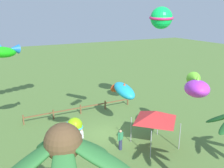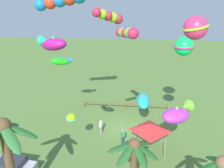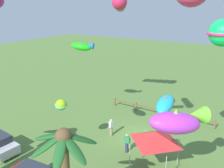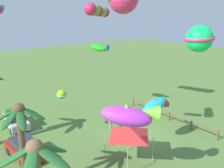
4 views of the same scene
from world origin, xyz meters
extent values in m
plane|color=#567A38|center=(0.00, 0.00, 0.00)|extent=(120.00, 120.00, 0.00)
ellipsoid|color=#236028|center=(-5.68, 10.99, 5.26)|extent=(0.81, 1.82, 1.20)
sphere|color=brown|center=(-5.81, 11.80, 5.66)|extent=(0.77, 0.77, 0.77)
ellipsoid|color=#2D7033|center=(5.76, 11.81, 6.21)|extent=(2.13, 1.88, 1.28)
ellipsoid|color=#2D7033|center=(5.74, 10.74, 6.03)|extent=(2.11, 1.49, 1.61)
ellipsoid|color=#2D7033|center=(6.70, 10.19, 6.10)|extent=(0.93, 2.18, 1.49)
sphere|color=brown|center=(6.57, 11.16, 6.59)|extent=(1.02, 1.02, 1.02)
ellipsoid|color=#1E5623|center=(-0.44, 10.95, 5.54)|extent=(1.69, 0.73, 0.77)
ellipsoid|color=#1E5623|center=(-0.76, 11.37, 5.39)|extent=(1.34, 1.48, 1.05)
ellipsoid|color=#1E5623|center=(-1.57, 11.46, 5.42)|extent=(1.17, 1.59, 0.99)
ellipsoid|color=#1E5623|center=(-1.91, 10.96, 5.39)|extent=(1.58, 0.74, 1.06)
ellipsoid|color=#1E5623|center=(-1.68, 10.24, 5.46)|extent=(1.36, 1.53, 0.92)
ellipsoid|color=#1E5623|center=(-0.92, 10.18, 5.38)|extent=(1.04, 1.58, 1.06)
sphere|color=brown|center=(-1.21, 10.83, 5.73)|extent=(0.74, 0.74, 0.74)
cube|color=brown|center=(-5.20, -5.05, 0.47)|extent=(0.12, 0.12, 0.95)
cube|color=brown|center=(-2.46, -5.05, 0.47)|extent=(0.12, 0.12, 0.95)
cube|color=brown|center=(0.28, -5.05, 0.47)|extent=(0.12, 0.12, 0.95)
cube|color=brown|center=(3.02, -5.05, 0.47)|extent=(0.12, 0.12, 0.95)
cube|color=brown|center=(5.76, -5.05, 0.47)|extent=(0.12, 0.12, 0.95)
cube|color=brown|center=(0.28, -5.05, 0.66)|extent=(11.07, 0.09, 0.11)
cube|color=#BCBCC1|center=(8.78, 8.02, 0.60)|extent=(4.04, 2.05, 0.70)
cube|color=#282D38|center=(8.63, 8.03, 1.23)|extent=(2.15, 1.67, 0.56)
cylinder|color=black|center=(9.91, 7.13, 0.30)|extent=(0.61, 0.23, 0.60)
cylinder|color=black|center=(7.50, 7.35, 0.30)|extent=(0.61, 0.23, 0.60)
cylinder|color=gray|center=(2.47, 1.05, 0.42)|extent=(0.26, 0.26, 0.84)
cube|color=silver|center=(2.47, 1.05, 1.11)|extent=(0.28, 0.41, 0.54)
sphere|color=beige|center=(2.47, 1.05, 1.48)|extent=(0.21, 0.21, 0.21)
cylinder|color=silver|center=(2.50, 1.28, 1.06)|extent=(0.09, 0.09, 0.52)
cylinder|color=silver|center=(2.44, 0.83, 1.06)|extent=(0.09, 0.09, 0.52)
cylinder|color=#2D3351|center=(0.02, 2.64, 0.42)|extent=(0.26, 0.26, 0.84)
cube|color=#338956|center=(0.02, 2.64, 1.11)|extent=(0.44, 0.36, 0.54)
sphere|color=tan|center=(0.02, 2.64, 1.48)|extent=(0.21, 0.21, 0.21)
cylinder|color=#338956|center=(0.23, 2.73, 1.06)|extent=(0.09, 0.09, 0.52)
cylinder|color=#338956|center=(-0.20, 2.55, 1.06)|extent=(0.09, 0.09, 0.52)
cylinder|color=#9E9EA3|center=(-3.88, 2.03, 1.05)|extent=(0.06, 0.06, 2.10)
cylinder|color=#9E9EA3|center=(-1.28, 2.03, 1.05)|extent=(0.06, 0.06, 2.10)
cylinder|color=#9E9EA3|center=(-3.88, 4.63, 1.05)|extent=(0.06, 0.06, 2.10)
cylinder|color=#9E9EA3|center=(-1.28, 4.63, 1.05)|extent=(0.06, 0.06, 2.10)
pyramid|color=red|center=(-2.58, 3.33, 2.48)|extent=(2.86, 2.86, 0.75)
ellipsoid|color=#D439ED|center=(-4.41, 5.29, 4.86)|extent=(3.41, 3.71, 1.77)
cone|color=#6DD031|center=(-5.32, 4.13, 5.13)|extent=(1.57, 1.60, 1.21)
cone|color=#6DD031|center=(-4.41, 5.29, 5.39)|extent=(0.92, 0.92, 0.67)
ellipsoid|color=#B71889|center=(3.34, 10.21, 11.32)|extent=(2.14, 1.84, 0.94)
cone|color=#1ED785|center=(4.05, 9.75, 11.44)|extent=(0.89, 0.86, 0.67)
cone|color=#1ED785|center=(3.34, 10.21, 11.62)|extent=(0.52, 0.52, 0.38)
sphere|color=#10E459|center=(-5.47, -0.29, 9.38)|extent=(1.84, 1.84, 1.84)
torus|color=#E32A71|center=(-5.47, -0.29, 9.38)|extent=(2.77, 2.77, 0.39)
ellipsoid|color=#20ADD3|center=(-1.91, -0.18, 3.53)|extent=(1.44, 2.79, 1.52)
cone|color=#BD401D|center=(-1.84, -1.33, 3.25)|extent=(0.88, 1.04, 0.99)
cone|color=#BD401D|center=(-1.91, -0.18, 3.95)|extent=(0.54, 0.54, 0.53)
sphere|color=#92D813|center=(4.30, 5.19, 4.01)|extent=(0.85, 0.85, 0.85)
torus|color=#3AC6E2|center=(4.30, 5.19, 4.01)|extent=(1.31, 1.31, 0.36)
ellipsoid|color=#1ACE16|center=(7.13, -0.96, 7.31)|extent=(2.33, 1.66, 1.01)
cone|color=blue|center=(6.27, -1.26, 7.43)|extent=(0.90, 0.85, 0.73)
cone|color=blue|center=(7.13, -0.96, 7.64)|extent=(0.52, 0.52, 0.42)
sphere|color=#167BC8|center=(6.07, 0.76, 13.46)|extent=(1.20, 1.20, 1.20)
sphere|color=red|center=(6.96, 0.83, 13.26)|extent=(1.15, 1.15, 1.15)
sphere|color=#167BC8|center=(7.85, 0.90, 13.07)|extent=(1.10, 1.10, 1.10)
sphere|color=#C5223D|center=(0.11, 7.68, 12.47)|extent=(0.62, 0.62, 0.62)
sphere|color=#81D219|center=(0.38, 8.01, 12.58)|extent=(0.60, 0.60, 0.60)
sphere|color=#C5223D|center=(0.64, 8.34, 12.69)|extent=(0.57, 0.57, 0.57)
sphere|color=#81D219|center=(0.91, 8.66, 12.80)|extent=(0.55, 0.55, 0.55)
sphere|color=#C5223D|center=(1.18, 8.99, 12.92)|extent=(0.52, 0.52, 0.52)
sphere|color=#E92F68|center=(-4.88, 6.08, 11.82)|extent=(1.58, 1.58, 1.58)
torus|color=#9EC52B|center=(-4.88, 6.08, 11.82)|extent=(1.87, 1.87, 0.56)
sphere|color=#DA2353|center=(-0.78, 5.35, 11.30)|extent=(0.85, 0.85, 0.85)
sphere|color=#58B92E|center=(-0.49, 4.83, 11.25)|extent=(0.81, 0.81, 0.81)
sphere|color=#DA2353|center=(-0.21, 4.31, 11.19)|extent=(0.78, 0.78, 0.78)
sphere|color=#58B92E|center=(0.08, 3.80, 11.14)|extent=(0.75, 0.75, 0.75)
sphere|color=#DA2353|center=(0.37, 3.28, 11.08)|extent=(0.71, 0.71, 0.71)
camera|label=1|loc=(8.12, 16.93, 9.89)|focal=39.83mm
camera|label=2|loc=(-1.25, 22.13, 13.66)|focal=36.89mm
camera|label=3|loc=(-8.01, 17.80, 11.13)|focal=39.75mm
camera|label=4|loc=(-15.37, 15.31, 11.26)|focal=41.15mm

